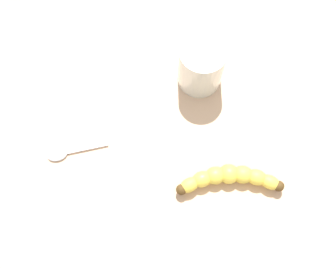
% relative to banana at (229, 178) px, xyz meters
% --- Properties ---
extents(wooden_tabletop, '(1.20, 1.20, 0.03)m').
position_rel_banana_xyz_m(wooden_tabletop, '(0.15, 0.08, -0.03)').
color(wooden_tabletop, '#D5AD8C').
rests_on(wooden_tabletop, ground).
extents(banana, '(0.10, 0.17, 0.04)m').
position_rel_banana_xyz_m(banana, '(0.00, 0.00, 0.00)').
color(banana, '#F2D64A').
rests_on(banana, wooden_tabletop).
extents(smoothie_glass, '(0.08, 0.08, 0.10)m').
position_rel_banana_xyz_m(smoothie_glass, '(0.16, 0.13, 0.03)').
color(smoothie_glass, silver).
rests_on(smoothie_glass, wooden_tabletop).
extents(teaspoon, '(0.08, 0.10, 0.01)m').
position_rel_banana_xyz_m(teaspoon, '(-0.09, 0.29, -0.01)').
color(teaspoon, silver).
rests_on(teaspoon, wooden_tabletop).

